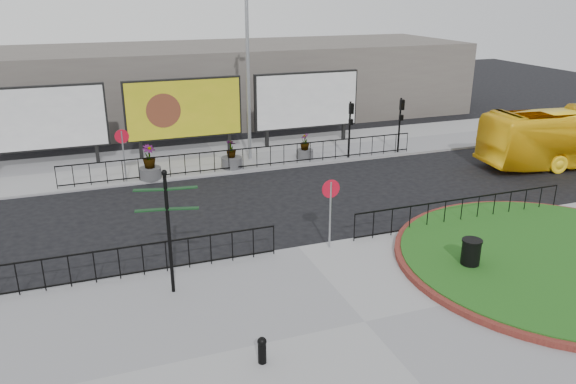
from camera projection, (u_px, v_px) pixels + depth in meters
name	position (u px, v px, depth m)	size (l,w,h in m)	color
ground	(298.00, 250.00, 19.58)	(90.00, 90.00, 0.00)	black
pavement_near	(365.00, 323.00, 15.15)	(30.00, 10.00, 0.12)	gray
pavement_far	(218.00, 157.00, 30.16)	(44.00, 6.00, 0.12)	gray
brick_edge	(555.00, 260.00, 18.40)	(10.40, 10.40, 0.18)	maroon
grass_lawn	(555.00, 259.00, 18.40)	(10.00, 10.00, 0.22)	#1C5316
railing_near_left	(119.00, 263.00, 17.15)	(10.00, 0.10, 1.10)	black
railing_near_right	(462.00, 211.00, 21.19)	(9.00, 0.10, 1.10)	black
railing_far	(250.00, 158.00, 27.89)	(18.00, 0.10, 1.10)	black
speed_sign_far	(123.00, 144.00, 25.62)	(0.64, 0.07, 2.47)	gray
speed_sign_near	(330.00, 199.00, 18.91)	(0.64, 0.07, 2.47)	gray
billboard_left	(41.00, 119.00, 27.41)	(6.20, 0.31, 4.10)	black
billboard_mid	(184.00, 109.00, 29.67)	(6.20, 0.31, 4.10)	black
billboard_right	(307.00, 101.00, 31.93)	(6.20, 0.31, 4.10)	black
lamp_post	(248.00, 69.00, 28.15)	(0.74, 0.18, 9.23)	gray
signal_pole_a	(350.00, 121.00, 29.22)	(0.22, 0.26, 3.00)	black
signal_pole_b	(401.00, 117.00, 30.19)	(0.22, 0.26, 3.00)	black
building_backdrop	(182.00, 84.00, 38.16)	(40.00, 10.00, 5.00)	#5E5952
fingerpost_sign	(168.00, 220.00, 15.87)	(1.77, 0.60, 3.79)	black
bollard	(262.00, 349.00, 13.34)	(0.23, 0.23, 0.70)	black
litter_bin	(471.00, 255.00, 17.74)	(0.64, 0.64, 1.06)	black
planter_a	(150.00, 166.00, 26.38)	(1.03, 1.03, 1.64)	#4C4C4F
planter_b	(232.00, 159.00, 28.06)	(1.04, 1.04, 1.43)	#4C4C4F
planter_c	(305.00, 149.00, 29.66)	(0.88, 0.88, 1.34)	#4C4C4F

